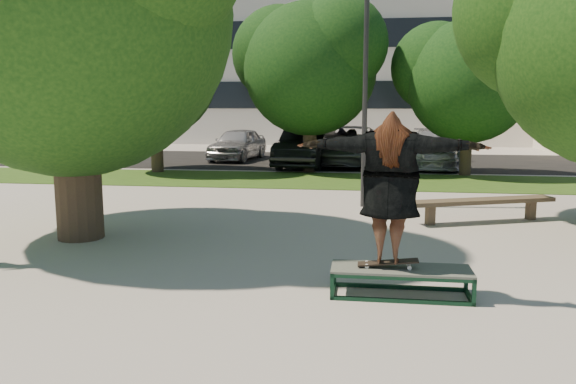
# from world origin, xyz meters

# --- Properties ---
(ground) EXTENTS (120.00, 120.00, 0.00)m
(ground) POSITION_xyz_m (0.00, 0.00, 0.00)
(ground) COLOR gray
(ground) RESTS_ON ground
(grass_strip) EXTENTS (30.00, 4.00, 0.02)m
(grass_strip) POSITION_xyz_m (1.00, 9.50, 0.01)
(grass_strip) COLOR #254614
(grass_strip) RESTS_ON ground
(asphalt_strip) EXTENTS (40.00, 8.00, 0.01)m
(asphalt_strip) POSITION_xyz_m (0.00, 16.00, 0.01)
(asphalt_strip) COLOR black
(asphalt_strip) RESTS_ON ground
(bg_tree_left) EXTENTS (5.28, 4.51, 5.77)m
(bg_tree_left) POSITION_xyz_m (-6.57, 11.07, 3.73)
(bg_tree_left) COLOR #38281E
(bg_tree_left) RESTS_ON ground
(bg_tree_mid) EXTENTS (5.76, 4.92, 6.24)m
(bg_tree_mid) POSITION_xyz_m (-1.08, 12.08, 4.02)
(bg_tree_mid) COLOR #38281E
(bg_tree_mid) RESTS_ON ground
(bg_tree_right) EXTENTS (5.04, 4.31, 5.43)m
(bg_tree_right) POSITION_xyz_m (4.43, 11.57, 3.49)
(bg_tree_right) COLOR #38281E
(bg_tree_right) RESTS_ON ground
(lamppost) EXTENTS (0.25, 0.15, 6.11)m
(lamppost) POSITION_xyz_m (1.00, 5.00, 3.15)
(lamppost) COLOR #2D2D30
(lamppost) RESTS_ON ground
(office_building) EXTENTS (30.00, 14.12, 16.00)m
(office_building) POSITION_xyz_m (-2.00, 31.98, 8.00)
(office_building) COLOR silver
(office_building) RESTS_ON ground
(grind_box) EXTENTS (1.80, 0.60, 0.38)m
(grind_box) POSITION_xyz_m (1.52, -1.44, 0.19)
(grind_box) COLOR #10311F
(grind_box) RESTS_ON ground
(skater_rig) EXTENTS (2.44, 0.91, 2.02)m
(skater_rig) POSITION_xyz_m (1.35, -1.44, 1.42)
(skater_rig) COLOR white
(skater_rig) RESTS_ON grind_box
(bench) EXTENTS (3.18, 1.58, 0.50)m
(bench) POSITION_xyz_m (3.50, 3.49, 0.42)
(bench) COLOR brown
(bench) RESTS_ON ground
(car_silver_a) EXTENTS (2.19, 4.36, 1.42)m
(car_silver_a) POSITION_xyz_m (-4.60, 15.86, 0.71)
(car_silver_a) COLOR #ADADB2
(car_silver_a) RESTS_ON asphalt_strip
(car_dark) EXTENTS (2.23, 5.05, 1.61)m
(car_dark) POSITION_xyz_m (-1.26, 13.51, 0.81)
(car_dark) COLOR black
(car_dark) RESTS_ON asphalt_strip
(car_grey) EXTENTS (3.56, 6.03, 1.57)m
(car_grey) POSITION_xyz_m (0.38, 14.56, 0.79)
(car_grey) COLOR slate
(car_grey) RESTS_ON asphalt_strip
(car_silver_b) EXTENTS (2.70, 5.33, 1.48)m
(car_silver_b) POSITION_xyz_m (3.71, 14.18, 0.74)
(car_silver_b) COLOR silver
(car_silver_b) RESTS_ON asphalt_strip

